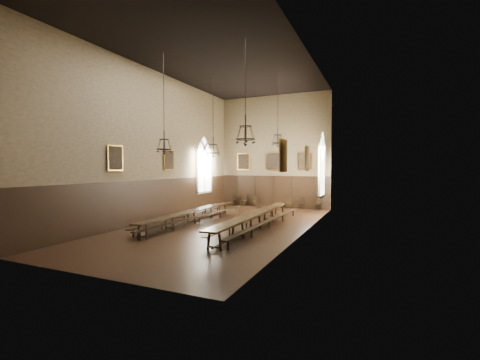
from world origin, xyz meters
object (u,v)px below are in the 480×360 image
Objects in this scene: bench_right_inner at (246,223)px; chandelier_back_left at (213,148)px; chair_1 at (244,203)px; chair_5 at (289,205)px; chair_6 at (302,206)px; table_right at (255,221)px; chair_2 at (255,203)px; bench_left_inner at (199,219)px; chandelier_front_left at (164,142)px; chair_0 at (233,202)px; chandelier_front_right at (245,133)px; table_left at (191,217)px; bench_left_outer at (184,218)px; bench_right_outer at (269,223)px; chandelier_back_right at (278,137)px; chair_7 at (318,206)px.

bench_right_inner is 6.12m from chandelier_back_left.
chair_1 is 1.09× the size of chair_5.
chair_6 is (1.04, 8.61, 0.02)m from bench_right_inner.
chair_2 is (-3.35, 8.60, -0.15)m from table_right.
chandelier_front_left is at bearing -105.82° from bench_left_inner.
chair_0 is 13.09m from chandelier_front_right.
chandelier_front_left is at bearing -116.96° from chair_5.
table_left is 1.04× the size of bench_left_outer.
chandelier_back_left is 6.68m from chandelier_front_right.
chair_6 is at bearing 62.68° from table_left.
chandelier_back_left is at bearing 151.82° from bench_right_outer.
bench_left_outer is 2.09× the size of chandelier_back_right.
chair_2 is 0.20× the size of chandelier_back_right.
table_right is 1.05× the size of bench_left_inner.
table_left is 4.63m from bench_right_outer.
bench_right_outer is at bearing -39.37° from chair_0.
chandelier_front_left is at bearing -76.00° from chair_1.
chandelier_front_right is at bearing -31.24° from bench_left_inner.
chandelier_back_left is (1.31, -5.86, 4.19)m from chair_0.
chandelier_back_right is (0.83, 2.92, 4.77)m from bench_right_inner.
chandelier_front_right is at bearing -80.23° from table_right.
bench_right_inner is at bearing -168.75° from bench_right_outer.
bench_right_inner is at bearing -0.49° from bench_left_outer.
chandelier_back_right is (3.74, 2.90, 4.73)m from bench_left_inner.
chair_0 is at bearing -172.33° from chair_2.
chair_7 is (7.00, 0.10, -0.03)m from chair_0.
chair_1 is at bearing 171.10° from chair_5.
table_left is 10.42m from chair_7.
chair_1 reaches higher than chair_0.
bench_left_outer is at bearing -90.17° from chair_2.
bench_left_outer is at bearing 179.51° from bench_right_inner.
chair_6 reaches higher than bench_right_inner.
chair_2 is at bearing 83.82° from chandelier_back_left.
chair_7 is at bearing 83.13° from bench_right_outer.
bench_left_inner is (-3.42, 0.01, -0.12)m from table_right.
chair_5 is at bearing 93.34° from table_right.
bench_left_inner is 2.92m from bench_right_inner.
chandelier_front_left is (-0.66, -2.32, 4.22)m from bench_left_inner.
chair_5 is at bearing 8.28° from chair_2.
bench_left_outer is at bearing -109.78° from chair_7.
chandelier_back_right is at bearing 34.96° from table_left.
table_left is 1.93× the size of chandelier_back_left.
chair_2 reaches higher than bench_right_outer.
bench_left_inner reaches higher than bench_right_inner.
table_right is 1.16× the size of bench_left_outer.
chandelier_back_right is at bearing 37.76° from bench_left_inner.
bench_right_outer is at bearing 83.37° from chandelier_front_right.
bench_left_inner is 2.31× the size of chandelier_back_right.
bench_left_outer is 0.91× the size of bench_left_inner.
chair_1 is at bearing 92.79° from table_left.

